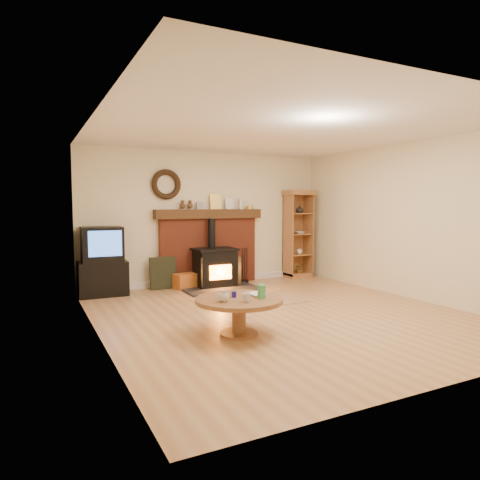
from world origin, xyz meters
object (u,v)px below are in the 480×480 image
coffee_table (239,305)px  wood_stove (215,268)px  curio_cabinet (298,234)px  tv_unit (102,263)px

coffee_table → wood_stove: bearing=72.0°
curio_cabinet → tv_unit: bearing=-178.8°
wood_stove → curio_cabinet: (2.06, 0.28, 0.58)m
tv_unit → coffee_table: (1.09, -3.10, -0.21)m
tv_unit → curio_cabinet: (4.10, 0.09, 0.37)m
wood_stove → curio_cabinet: size_ratio=0.75×
wood_stove → curio_cabinet: curio_cabinet is taller
wood_stove → coffee_table: (-0.95, -2.91, 0.00)m
curio_cabinet → coffee_table: curio_cabinet is taller
wood_stove → tv_unit: bearing=174.6°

